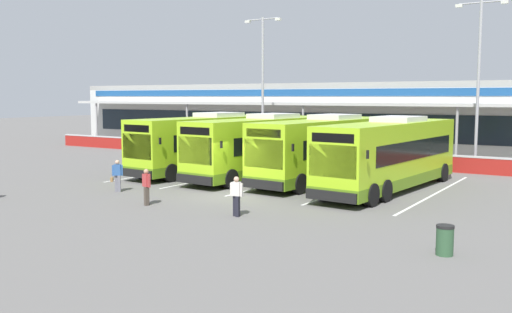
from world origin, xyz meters
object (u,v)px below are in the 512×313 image
at_px(pedestrian_with_handbag, 117,175).
at_px(litter_bin, 445,240).
at_px(coach_bus_centre, 326,150).
at_px(lamp_post_centre, 479,74).
at_px(coach_bus_leftmost, 209,144).
at_px(pedestrian_in_dark_coat, 146,186).
at_px(pedestrian_child, 236,195).
at_px(lamp_post_west, 263,78).
at_px(coach_bus_right_centre, 390,156).
at_px(coach_bus_left_centre, 264,147).

bearing_deg(pedestrian_with_handbag, litter_bin, -9.53).
xyz_separation_m(coach_bus_centre, lamp_post_centre, (6.10, 10.13, 4.50)).
xyz_separation_m(coach_bus_leftmost, pedestrian_in_dark_coat, (4.46, -10.49, -0.91)).
distance_m(pedestrian_child, lamp_post_west, 23.51).
height_order(coach_bus_centre, lamp_post_centre, lamp_post_centre).
distance_m(coach_bus_right_centre, lamp_post_centre, 12.29).
height_order(coach_bus_leftmost, pedestrian_in_dark_coat, coach_bus_leftmost).
xyz_separation_m(lamp_post_centre, litter_bin, (3.56, -22.03, -5.82)).
distance_m(coach_bus_leftmost, pedestrian_with_handbag, 8.74).
xyz_separation_m(pedestrian_child, litter_bin, (8.51, -1.22, -0.41)).
height_order(coach_bus_left_centre, coach_bus_right_centre, same).
bearing_deg(pedestrian_in_dark_coat, pedestrian_with_handbag, 153.90).
height_order(coach_bus_leftmost, litter_bin, coach_bus_leftmost).
height_order(coach_bus_right_centre, litter_bin, coach_bus_right_centre).
bearing_deg(litter_bin, coach_bus_left_centre, 139.77).
bearing_deg(coach_bus_centre, pedestrian_child, -83.85).
height_order(coach_bus_left_centre, lamp_post_west, lamp_post_west).
bearing_deg(coach_bus_leftmost, coach_bus_centre, 2.81).
height_order(pedestrian_with_handbag, lamp_post_west, lamp_post_west).
bearing_deg(coach_bus_left_centre, coach_bus_leftmost, 178.74).
distance_m(pedestrian_in_dark_coat, litter_bin, 13.26).
distance_m(pedestrian_with_handbag, litter_bin, 17.19).
relative_size(pedestrian_in_dark_coat, lamp_post_west, 0.15).
bearing_deg(coach_bus_centre, pedestrian_in_dark_coat, -108.09).
bearing_deg(lamp_post_centre, litter_bin, -80.82).
distance_m(coach_bus_left_centre, pedestrian_child, 11.39).
bearing_deg(lamp_post_west, pedestrian_child, -60.80).
bearing_deg(pedestrian_in_dark_coat, lamp_post_west, 107.74).
height_order(coach_bus_centre, litter_bin, coach_bus_centre).
relative_size(coach_bus_left_centre, lamp_post_west, 1.12).
height_order(lamp_post_centre, litter_bin, lamp_post_centre).
xyz_separation_m(coach_bus_leftmost, coach_bus_centre, (8.01, 0.39, 0.00)).
relative_size(coach_bus_leftmost, pedestrian_in_dark_coat, 7.60).
relative_size(pedestrian_with_handbag, lamp_post_centre, 0.15).
distance_m(coach_bus_leftmost, litter_bin, 21.13).
bearing_deg(lamp_post_centre, coach_bus_right_centre, -99.68).
relative_size(coach_bus_left_centre, lamp_post_centre, 1.12).
distance_m(pedestrian_child, litter_bin, 8.61).
relative_size(coach_bus_leftmost, pedestrian_child, 7.60).
relative_size(lamp_post_west, lamp_post_centre, 1.00).
bearing_deg(pedestrian_child, lamp_post_centre, 76.62).
xyz_separation_m(pedestrian_in_dark_coat, pedestrian_child, (4.71, 0.20, 0.00)).
xyz_separation_m(pedestrian_child, lamp_post_centre, (4.95, 20.81, 5.42)).
distance_m(coach_bus_centre, lamp_post_west, 14.38).
bearing_deg(litter_bin, coach_bus_leftmost, 146.93).
height_order(coach_bus_right_centre, lamp_post_west, lamp_post_west).
bearing_deg(lamp_post_centre, pedestrian_child, -103.38).
relative_size(coach_bus_leftmost, pedestrian_with_handbag, 7.60).
bearing_deg(lamp_post_west, coach_bus_right_centre, -36.33).
bearing_deg(pedestrian_with_handbag, pedestrian_in_dark_coat, -26.10).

